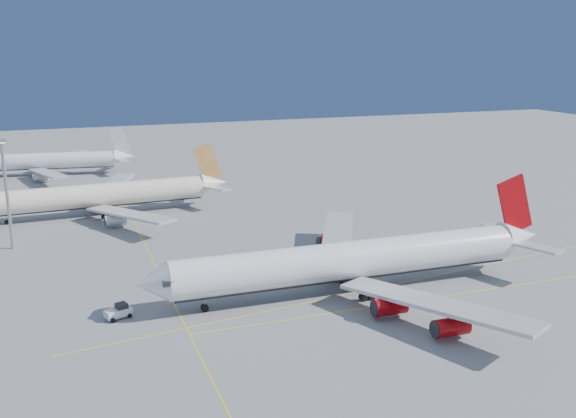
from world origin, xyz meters
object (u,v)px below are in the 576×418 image
object	(u,v)px
airliner_etihad	(105,195)
light_mast	(6,185)
pushback_tug	(119,311)
airliner_virgin	(359,260)
airliner_third	(45,161)

from	to	relation	value
airliner_etihad	light_mast	bearing A→B (deg)	-136.36
pushback_tug	airliner_virgin	bearing A→B (deg)	-22.65
airliner_etihad	airliner_third	size ratio (longest dim) A/B	1.11
airliner_virgin	pushback_tug	distance (m)	40.88
airliner_etihad	light_mast	world-z (taller)	light_mast
airliner_virgin	light_mast	bearing A→B (deg)	141.67
airliner_virgin	airliner_etihad	bearing A→B (deg)	118.86
airliner_etihad	pushback_tug	distance (m)	66.56
airliner_etihad	airliner_third	bearing A→B (deg)	100.56
airliner_third	light_mast	xyz separation A→B (m)	(-6.56, -81.60, 8.94)
airliner_third	light_mast	size ratio (longest dim) A/B	2.51
pushback_tug	light_mast	distance (m)	49.23
airliner_etihad	airliner_virgin	bearing A→B (deg)	-64.58
airliner_etihad	airliner_third	world-z (taller)	airliner_etihad
airliner_virgin	airliner_etihad	xyz separation A→B (m)	(-37.15, 68.75, -0.48)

